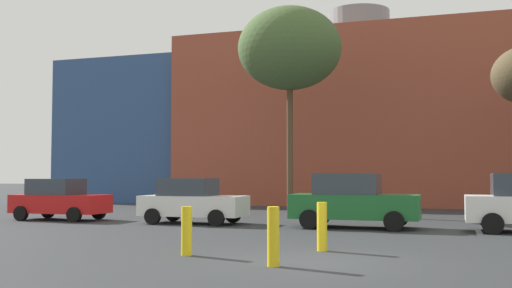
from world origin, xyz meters
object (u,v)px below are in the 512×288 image
(parked_car_2, at_px, (353,201))
(bollard_yellow_2, at_px, (273,236))
(parked_car_0, at_px, (59,199))
(bollard_yellow_0, at_px, (322,227))
(bare_tree_2, at_px, (290,49))
(bollard_yellow_1, at_px, (187,231))
(parked_car_1, at_px, (192,201))

(parked_car_2, xyz_separation_m, bollard_yellow_2, (-0.14, -9.21, -0.34))
(parked_car_0, bearing_deg, bollard_yellow_0, -28.18)
(bollard_yellow_0, bearing_deg, bare_tree_2, 107.92)
(parked_car_2, xyz_separation_m, bollard_yellow_1, (-2.45, -8.25, -0.38))
(bare_tree_2, xyz_separation_m, bollard_yellow_1, (1.61, -15.14, -7.32))
(bollard_yellow_1, relative_size, bollard_yellow_2, 0.93)
(bollard_yellow_1, height_order, bollard_yellow_2, bollard_yellow_2)
(bollard_yellow_0, distance_m, bollard_yellow_2, 2.73)
(bollard_yellow_2, bearing_deg, parked_car_2, 89.14)
(bollard_yellow_0, height_order, bollard_yellow_2, bollard_yellow_2)
(parked_car_2, bearing_deg, bollard_yellow_2, -90.86)
(bare_tree_2, height_order, bollard_yellow_0, bare_tree_2)
(parked_car_0, relative_size, bollard_yellow_0, 3.32)
(bollard_yellow_0, bearing_deg, parked_car_0, 151.82)
(bollard_yellow_0, bearing_deg, parked_car_1, 134.04)
(parked_car_0, distance_m, bare_tree_2, 12.58)
(bare_tree_2, bearing_deg, parked_car_0, -138.65)
(parked_car_2, distance_m, bare_tree_2, 10.59)
(bollard_yellow_2, bearing_deg, bollard_yellow_1, 157.53)
(parked_car_0, relative_size, bare_tree_2, 0.39)
(parked_car_0, distance_m, bollard_yellow_0, 13.80)
(parked_car_0, bearing_deg, bollard_yellow_1, -41.18)
(bare_tree_2, distance_m, bollard_yellow_2, 18.10)
(parked_car_2, bearing_deg, bare_tree_2, 120.50)
(parked_car_0, height_order, parked_car_1, parked_car_1)
(parked_car_1, bearing_deg, parked_car_0, 180.00)
(parked_car_2, height_order, bare_tree_2, bare_tree_2)
(parked_car_1, bearing_deg, bollard_yellow_0, -45.96)
(parked_car_1, relative_size, bollard_yellow_1, 3.56)
(parked_car_1, height_order, bollard_yellow_2, parked_car_1)
(parked_car_2, bearing_deg, parked_car_0, 180.00)
(parked_car_0, distance_m, parked_car_2, 11.88)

